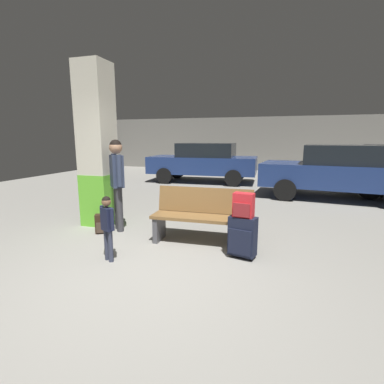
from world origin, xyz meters
name	(u,v)px	position (x,y,z in m)	size (l,w,h in m)	color
ground_plane	(215,208)	(0.00, 4.00, -0.05)	(18.00, 18.00, 0.10)	gray
garage_back_wall	(251,144)	(0.00, 12.86, 1.40)	(18.00, 0.12, 2.80)	slate
structural_pillar	(97,147)	(-1.87, 1.85, 1.53)	(0.57, 0.57, 3.09)	#66C633
bench	(202,216)	(0.35, 1.38, 0.44)	(1.61, 0.57, 0.89)	brown
suitcase	(242,236)	(1.06, 0.94, 0.32)	(0.42, 0.31, 0.60)	#191E33
backpack_bright	(243,205)	(1.06, 0.94, 0.77)	(0.30, 0.23, 0.34)	red
child	(107,222)	(-0.70, 0.31, 0.57)	(0.28, 0.23, 0.92)	#33384C
adult	(117,175)	(-1.30, 1.57, 1.03)	(0.41, 0.45, 1.67)	#38383D
backpack_dark_floor	(103,224)	(-1.49, 1.34, 0.17)	(0.32, 0.29, 0.34)	black
parked_car_near	(340,171)	(3.11, 5.81, 0.81)	(4.27, 2.17, 1.51)	navy
parked_car_far	(204,161)	(-1.33, 7.91, 0.81)	(4.16, 1.91, 1.51)	navy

